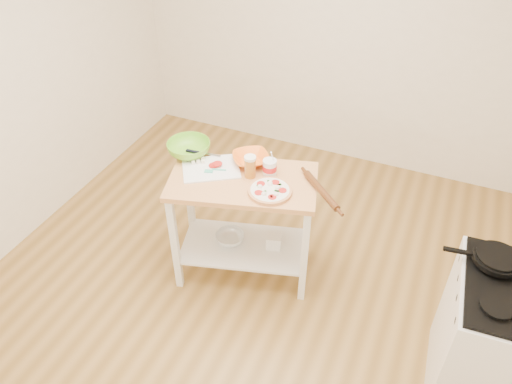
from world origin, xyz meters
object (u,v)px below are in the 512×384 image
object	(u,v)px
gas_stove	(497,343)
yogurt_tub	(270,167)
beer_pint	(250,166)
shelf_bin	(274,241)
pizza	(270,190)
green_bowl	(189,148)
spatula	(214,170)
orange_bowl	(251,159)
knife	(198,152)
shelf_glass_bowl	(230,238)
cutting_board	(211,168)
skillet	(496,259)
prep_island	(243,208)
rolling_pin	(321,191)

from	to	relation	value
gas_stove	yogurt_tub	bearing A→B (deg)	160.59
beer_pint	shelf_bin	bearing A→B (deg)	8.48
beer_pint	pizza	bearing A→B (deg)	-30.56
pizza	green_bowl	xyz separation A→B (m)	(-0.73, 0.19, 0.03)
green_bowl	shelf_bin	distance (m)	0.95
green_bowl	beer_pint	bearing A→B (deg)	-7.91
yogurt_tub	gas_stove	bearing A→B (deg)	-16.35
spatula	orange_bowl	bearing A→B (deg)	30.87
knife	shelf_glass_bowl	size ratio (longest dim) A/B	1.19
green_bowl	yogurt_tub	size ratio (longest dim) A/B	1.51
cutting_board	pizza	bearing A→B (deg)	-42.40
skillet	prep_island	bearing A→B (deg)	166.36
skillet	shelf_bin	bearing A→B (deg)	162.11
pizza	cutting_board	xyz separation A→B (m)	(-0.49, 0.09, -0.01)
gas_stove	rolling_pin	size ratio (longest dim) A/B	2.65
green_bowl	shelf_bin	xyz separation A→B (m)	(0.71, -0.05, -0.63)
shelf_bin	spatula	bearing A→B (deg)	-168.96
pizza	shelf_glass_bowl	distance (m)	0.71
spatula	rolling_pin	xyz separation A→B (m)	(0.77, 0.07, 0.01)
pizza	cutting_board	size ratio (longest dim) A/B	0.60
pizza	orange_bowl	size ratio (longest dim) A/B	1.15
orange_bowl	knife	bearing A→B (deg)	-171.99
green_bowl	shelf_glass_bowl	world-z (taller)	green_bowl
spatula	yogurt_tub	bearing A→B (deg)	2.50
beer_pint	shelf_bin	xyz separation A→B (m)	(0.18, 0.03, -0.67)
prep_island	skillet	bearing A→B (deg)	-6.94
cutting_board	green_bowl	distance (m)	0.26
spatula	knife	xyz separation A→B (m)	(-0.21, 0.15, 0.00)
rolling_pin	shelf_glass_bowl	distance (m)	0.92
gas_stove	spatula	xyz separation A→B (m)	(-2.02, 0.35, 0.44)
prep_island	spatula	size ratio (longest dim) A/B	8.00
spatula	shelf_bin	bearing A→B (deg)	-5.93
skillet	spatula	xyz separation A→B (m)	(-1.86, 0.20, -0.06)
prep_island	beer_pint	size ratio (longest dim) A/B	6.92
prep_island	yogurt_tub	distance (m)	0.38
rolling_pin	spatula	bearing A→B (deg)	-175.06
prep_island	knife	world-z (taller)	knife
gas_stove	pizza	xyz separation A→B (m)	(-1.57, 0.29, 0.44)
prep_island	shelf_glass_bowl	distance (m)	0.36
knife	shelf_glass_bowl	bearing A→B (deg)	-30.91
cutting_board	green_bowl	size ratio (longest dim) A/B	1.55
prep_island	gas_stove	world-z (taller)	gas_stove
cutting_board	shelf_bin	xyz separation A→B (m)	(0.48, 0.06, -0.59)
rolling_pin	shelf_bin	distance (m)	0.69
beer_pint	yogurt_tub	xyz separation A→B (m)	(0.12, 0.07, -0.02)
knife	gas_stove	bearing A→B (deg)	-17.43
cutting_board	shelf_glass_bowl	distance (m)	0.63
pizza	knife	size ratio (longest dim) A/B	1.11
green_bowl	beer_pint	world-z (taller)	beer_pint
cutting_board	yogurt_tub	size ratio (longest dim) A/B	2.35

